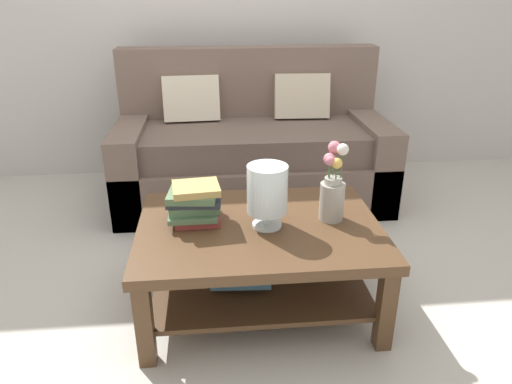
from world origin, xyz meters
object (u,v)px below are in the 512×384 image
(book_stack_main, at_px, (195,203))
(glass_hurricane_vase, at_px, (267,191))
(flower_pitcher, at_px, (333,190))
(coffee_table, at_px, (258,248))
(couch, at_px, (252,150))

(book_stack_main, relative_size, glass_hurricane_vase, 0.87)
(book_stack_main, distance_m, flower_pitcher, 0.65)
(coffee_table, relative_size, flower_pitcher, 3.00)
(glass_hurricane_vase, bearing_deg, coffee_table, 154.76)
(book_stack_main, bearing_deg, glass_hurricane_vase, -14.20)
(coffee_table, xyz_separation_m, book_stack_main, (-0.29, 0.07, 0.22))
(couch, height_order, book_stack_main, couch)
(couch, distance_m, flower_pitcher, 1.35)
(couch, relative_size, glass_hurricane_vase, 6.40)
(couch, bearing_deg, flower_pitcher, -78.68)
(book_stack_main, distance_m, glass_hurricane_vase, 0.35)
(couch, distance_m, book_stack_main, 1.34)
(book_stack_main, bearing_deg, flower_pitcher, -3.26)
(flower_pitcher, bearing_deg, glass_hurricane_vase, -171.51)
(couch, xyz_separation_m, book_stack_main, (-0.38, -1.27, 0.18))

